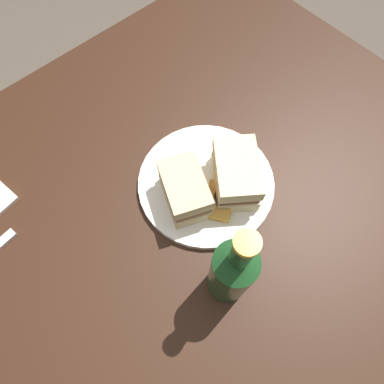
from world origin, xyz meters
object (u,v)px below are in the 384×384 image
(plate, at_px, (206,183))
(sandwich_half_left, at_px, (185,190))
(cider_bottle, at_px, (232,272))
(sandwich_half_right, at_px, (236,174))

(plate, bearing_deg, sandwich_half_left, -0.85)
(plate, distance_m, sandwich_half_left, 0.07)
(sandwich_half_left, height_order, cider_bottle, cider_bottle)
(plate, height_order, sandwich_half_left, sandwich_half_left)
(plate, xyz_separation_m, sandwich_half_right, (-0.04, 0.04, 0.04))
(sandwich_half_right, bearing_deg, cider_bottle, 41.33)
(sandwich_half_left, relative_size, cider_bottle, 0.51)
(sandwich_half_right, xyz_separation_m, cider_bottle, (0.14, 0.12, 0.05))
(plate, xyz_separation_m, cider_bottle, (0.10, 0.16, 0.09))
(plate, relative_size, cider_bottle, 1.04)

